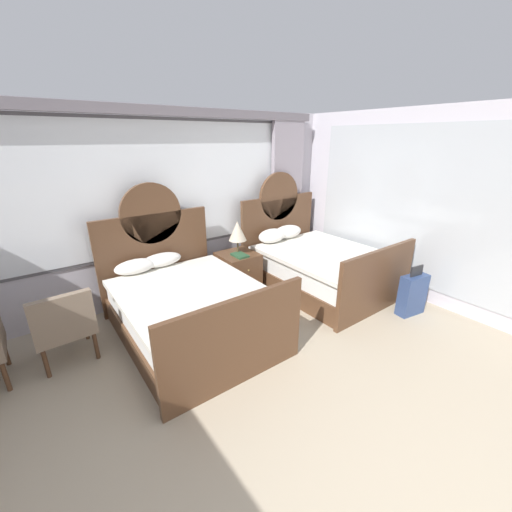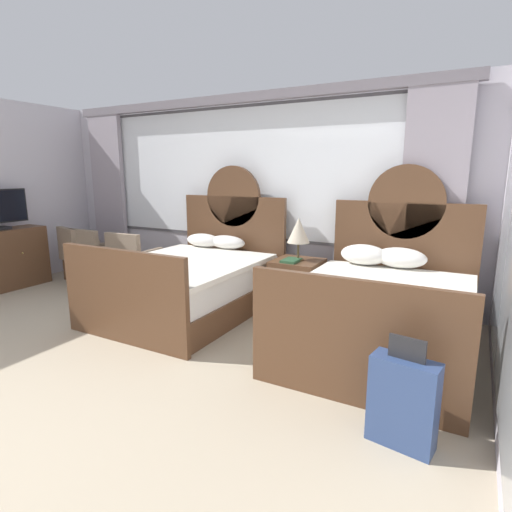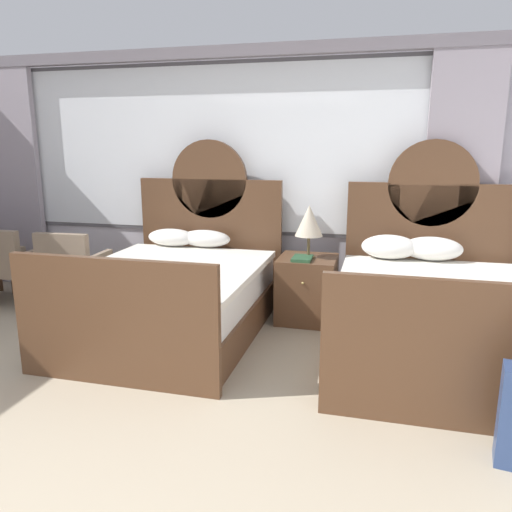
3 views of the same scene
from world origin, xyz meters
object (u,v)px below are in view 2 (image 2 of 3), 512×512
table_lamp_on_nightstand (299,231)px  armchair_by_window_left (132,258)px  bed_near_window (191,281)px  armchair_by_window_centre (94,253)px  armchair_by_window_right (80,251)px  bed_near_mirror (382,310)px  nightstand_between_beds (297,286)px  book_on_nightstand (291,260)px  suitcase_on_floor (403,402)px

table_lamp_on_nightstand → armchair_by_window_left: (-2.41, -0.29, -0.52)m
bed_near_window → armchair_by_window_centre: 2.09m
armchair_by_window_right → armchair_by_window_left: bearing=-0.1°
bed_near_mirror → nightstand_between_beds: bearing=151.9°
table_lamp_on_nightstand → armchair_by_window_left: table_lamp_on_nightstand is taller
armchair_by_window_centre → bed_near_mirror: bearing=-4.1°
nightstand_between_beds → book_on_nightstand: bearing=-107.9°
bed_near_mirror → nightstand_between_beds: bed_near_mirror is taller
bed_near_mirror → book_on_nightstand: bed_near_mirror is taller
table_lamp_on_nightstand → book_on_nightstand: bearing=-110.0°
bed_near_mirror → nightstand_between_beds: size_ratio=3.35×
book_on_nightstand → armchair_by_window_right: (-3.49, -0.18, -0.18)m
armchair_by_window_right → nightstand_between_beds: bearing=4.7°
bed_near_window → bed_near_mirror: (2.25, 0.01, 0.00)m
bed_near_window → armchair_by_window_right: bearing=172.5°
nightstand_between_beds → armchair_by_window_centre: 3.21m
bed_near_mirror → armchair_by_window_centre: size_ratio=2.51×
table_lamp_on_nightstand → armchair_by_window_centre: size_ratio=0.60×
bed_near_mirror → table_lamp_on_nightstand: bearing=151.8°
nightstand_between_beds → armchair_by_window_right: size_ratio=0.75×
armchair_by_window_left → armchair_by_window_right: size_ratio=1.00×
bed_near_mirror → book_on_nightstand: 1.28m
suitcase_on_floor → armchair_by_window_left: bearing=156.7°
book_on_nightstand → bed_near_mirror: bearing=-22.9°
bed_near_window → nightstand_between_beds: bed_near_window is taller
book_on_nightstand → armchair_by_window_centre: 3.17m
nightstand_between_beds → table_lamp_on_nightstand: (0.00, 0.00, 0.67)m
armchair_by_window_left → armchair_by_window_centre: same height
table_lamp_on_nightstand → book_on_nightstand: size_ratio=1.96×
nightstand_between_beds → table_lamp_on_nightstand: size_ratio=1.25×
nightstand_between_beds → armchair_by_window_right: (-3.52, -0.29, 0.15)m
table_lamp_on_nightstand → suitcase_on_floor: size_ratio=0.72×
table_lamp_on_nightstand → armchair_by_window_left: size_ratio=0.60×
bed_near_window → suitcase_on_floor: size_ratio=2.99×
bed_near_window → bed_near_mirror: size_ratio=1.00×
nightstand_between_beds → armchair_by_window_left: 2.43m
bed_near_mirror → armchair_by_window_left: (-3.52, 0.31, 0.09)m
nightstand_between_beds → armchair_by_window_left: bearing=-173.1°
bed_near_mirror → armchair_by_window_left: bearing=175.0°
armchair_by_window_left → armchair_by_window_centre: size_ratio=1.00×
book_on_nightstand → armchair_by_window_left: (-2.37, -0.18, -0.18)m
armchair_by_window_centre → suitcase_on_floor: armchair_by_window_centre is taller
bed_near_mirror → book_on_nightstand: (-1.15, 0.49, 0.27)m
suitcase_on_floor → table_lamp_on_nightstand: bearing=127.6°
armchair_by_window_right → suitcase_on_floor: bearing=-18.5°
armchair_by_window_right → suitcase_on_floor: 5.34m
bed_near_mirror → armchair_by_window_centre: bearing=175.9°
bed_near_window → book_on_nightstand: bearing=24.3°
bed_near_window → table_lamp_on_nightstand: 1.42m
armchair_by_window_left → armchair_by_window_right: same height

